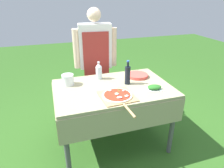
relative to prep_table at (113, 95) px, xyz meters
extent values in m
plane|color=#2D5B1E|center=(0.00, 0.00, -0.71)|extent=(12.00, 12.00, 0.00)
cube|color=gray|center=(0.00, 0.00, 0.09)|extent=(1.33, 0.87, 0.04)
cube|color=gray|center=(0.00, -0.44, -0.07)|extent=(1.33, 0.01, 0.28)
cube|color=gray|center=(0.00, 0.44, -0.07)|extent=(1.33, 0.01, 0.28)
cube|color=gray|center=(-0.67, 0.00, -0.07)|extent=(0.01, 0.87, 0.28)
cube|color=gray|center=(0.67, 0.00, -0.07)|extent=(0.01, 0.87, 0.28)
cylinder|color=#4C4C51|center=(-0.61, -0.37, -0.32)|extent=(0.05, 0.05, 0.78)
cylinder|color=#4C4C51|center=(0.61, -0.37, -0.32)|extent=(0.05, 0.05, 0.78)
cylinder|color=#4C4C51|center=(-0.61, 0.37, -0.32)|extent=(0.05, 0.05, 0.78)
cylinder|color=#4C4C51|center=(0.61, 0.37, -0.32)|extent=(0.05, 0.05, 0.78)
cylinder|color=#4C4C51|center=(0.05, 0.71, -0.30)|extent=(0.12, 0.12, 0.82)
cylinder|color=#4C4C51|center=(-0.11, 0.73, -0.30)|extent=(0.12, 0.12, 0.82)
cube|color=silver|center=(-0.03, 0.72, 0.42)|extent=(0.46, 0.24, 0.61)
cube|color=#9E2D28|center=(-0.04, 0.62, 0.19)|extent=(0.35, 0.05, 0.89)
cylinder|color=beige|center=(0.23, 0.69, 0.39)|extent=(0.10, 0.10, 0.54)
cylinder|color=beige|center=(-0.29, 0.75, 0.39)|extent=(0.10, 0.10, 0.54)
sphere|color=beige|center=(-0.03, 0.72, 0.83)|extent=(0.19, 0.19, 0.19)
cube|color=tan|center=(-0.03, -0.24, 0.11)|extent=(0.36, 0.36, 0.01)
cylinder|color=tan|center=(-0.02, -0.53, 0.11)|extent=(0.04, 0.25, 0.02)
cylinder|color=beige|center=(-0.03, -0.24, 0.12)|extent=(0.32, 0.32, 0.01)
cylinder|color=red|center=(-0.03, -0.24, 0.13)|extent=(0.28, 0.28, 0.00)
ellipsoid|color=white|center=(0.04, -0.31, 0.14)|extent=(0.05, 0.04, 0.01)
ellipsoid|color=white|center=(-0.04, -0.24, 0.14)|extent=(0.06, 0.06, 0.02)
ellipsoid|color=white|center=(-0.03, -0.32, 0.14)|extent=(0.05, 0.05, 0.02)
ellipsoid|color=white|center=(-0.04, -0.32, 0.14)|extent=(0.05, 0.05, 0.01)
ellipsoid|color=white|center=(-0.08, -0.14, 0.14)|extent=(0.04, 0.04, 0.01)
ellipsoid|color=white|center=(0.06, -0.18, 0.14)|extent=(0.03, 0.03, 0.01)
ellipsoid|color=#286B23|center=(0.03, -0.14, 0.14)|extent=(0.03, 0.03, 0.00)
ellipsoid|color=#286B23|center=(-0.02, -0.21, 0.14)|extent=(0.04, 0.03, 0.00)
ellipsoid|color=#286B23|center=(0.01, -0.16, 0.14)|extent=(0.02, 0.03, 0.00)
cylinder|color=black|center=(0.19, 0.03, 0.21)|extent=(0.07, 0.07, 0.22)
cylinder|color=black|center=(0.19, 0.03, 0.35)|extent=(0.03, 0.03, 0.06)
cylinder|color=#335BB2|center=(0.19, 0.03, 0.39)|extent=(0.03, 0.03, 0.02)
cylinder|color=silver|center=(-0.09, 0.29, 0.19)|extent=(0.08, 0.08, 0.16)
cone|color=silver|center=(-0.09, 0.29, 0.29)|extent=(0.08, 0.08, 0.05)
cylinder|color=silver|center=(-0.09, 0.29, 0.32)|extent=(0.03, 0.03, 0.02)
cube|color=silver|center=(0.42, -0.20, 0.11)|extent=(0.20, 0.15, 0.01)
ellipsoid|color=#286B23|center=(0.42, -0.20, 0.14)|extent=(0.17, 0.13, 0.05)
cylinder|color=silver|center=(-0.49, 0.22, 0.17)|extent=(0.14, 0.14, 0.13)
cylinder|color=#DB4C42|center=(0.40, 0.20, 0.11)|extent=(0.27, 0.27, 0.00)
cylinder|color=#DB4C42|center=(0.40, 0.20, 0.11)|extent=(0.27, 0.27, 0.00)
cylinder|color=#DB4C42|center=(0.40, 0.20, 0.12)|extent=(0.27, 0.27, 0.00)
cylinder|color=#DB4C42|center=(0.40, 0.20, 0.12)|extent=(0.27, 0.27, 0.00)
cylinder|color=#DB4C42|center=(0.40, 0.20, 0.13)|extent=(0.27, 0.27, 0.00)
cylinder|color=#DB4C42|center=(0.40, 0.20, 0.13)|extent=(0.27, 0.27, 0.00)
cylinder|color=#DB4C42|center=(0.40, 0.20, 0.14)|extent=(0.26, 0.26, 0.00)
camera|label=1|loc=(-0.64, -1.98, 1.10)|focal=32.00mm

